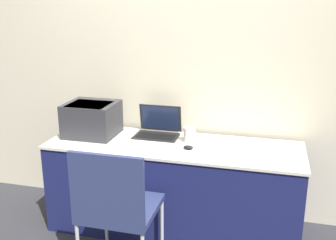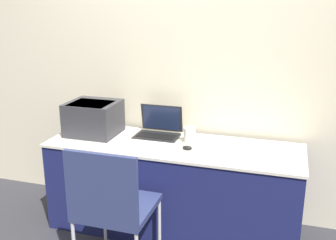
{
  "view_description": "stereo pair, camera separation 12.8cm",
  "coord_description": "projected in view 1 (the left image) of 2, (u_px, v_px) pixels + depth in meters",
  "views": [
    {
      "loc": [
        0.67,
        -2.43,
        1.75
      ],
      "look_at": [
        -0.05,
        0.33,
        0.9
      ],
      "focal_mm": 42.0,
      "sensor_mm": 36.0,
      "label": 1
    },
    {
      "loc": [
        0.8,
        -2.39,
        1.75
      ],
      "look_at": [
        -0.05,
        0.33,
        0.9
      ],
      "focal_mm": 42.0,
      "sensor_mm": 36.0,
      "label": 2
    }
  ],
  "objects": [
    {
      "name": "table",
      "position": [
        173.0,
        187.0,
        3.09
      ],
      "size": [
        1.94,
        0.62,
        0.72
      ],
      "color": "#191E51",
      "rests_on": "ground_plane"
    },
    {
      "name": "laptop_left",
      "position": [
        158.0,
        130.0,
        3.16
      ],
      "size": [
        0.35,
        0.27,
        0.24
      ],
      "color": "black",
      "rests_on": "table"
    },
    {
      "name": "coffee_cup",
      "position": [
        189.0,
        135.0,
        3.02
      ],
      "size": [
        0.09,
        0.09,
        0.12
      ],
      "color": "white",
      "rests_on": "table"
    },
    {
      "name": "chair",
      "position": [
        116.0,
        204.0,
        2.46
      ],
      "size": [
        0.46,
        0.47,
        0.93
      ],
      "color": "navy",
      "rests_on": "ground_plane"
    },
    {
      "name": "wall_back",
      "position": [
        185.0,
        61.0,
        3.18
      ],
      "size": [
        8.0,
        0.05,
        2.6
      ],
      "color": "beige",
      "rests_on": "ground_plane"
    },
    {
      "name": "printer",
      "position": [
        92.0,
        118.0,
        3.16
      ],
      "size": [
        0.4,
        0.36,
        0.27
      ],
      "color": "#333338",
      "rests_on": "table"
    },
    {
      "name": "external_keyboard",
      "position": [
        150.0,
        146.0,
        2.93
      ],
      "size": [
        0.42,
        0.15,
        0.02
      ],
      "color": "silver",
      "rests_on": "table"
    },
    {
      "name": "mouse",
      "position": [
        188.0,
        147.0,
        2.88
      ],
      "size": [
        0.07,
        0.04,
        0.03
      ],
      "color": "black",
      "rests_on": "table"
    }
  ]
}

